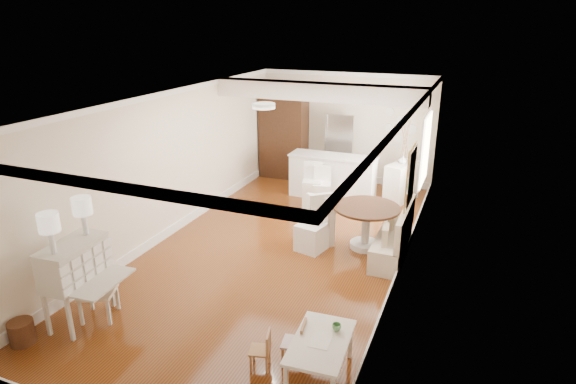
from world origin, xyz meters
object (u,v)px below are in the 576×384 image
Objects in this scene: gustavian_armchair at (98,291)px; bar_stool_left at (312,186)px; kids_table at (320,359)px; bar_stool_right at (322,189)px; dining_table at (366,227)px; slip_chair_far at (318,217)px; pantry_cabinet at (284,135)px; kids_chair_b at (294,342)px; kids_chair_a at (260,350)px; wicker_basket at (22,332)px; sideboard at (402,182)px; slip_chair_near at (312,225)px; secretary_bureau at (77,283)px; fridge at (353,151)px; breakfast_counter at (333,177)px.

bar_stool_left reaches higher than gustavian_armchair.
bar_stool_right is (-1.68, 5.16, 0.22)m from kids_table.
gustavian_armchair reaches higher than kids_table.
dining_table is at bearing 95.08° from kids_table.
pantry_cabinet is at bearing -98.12° from slip_chair_far.
kids_chair_b is 7.62m from pantry_cabinet.
kids_chair_b reaches higher than kids_chair_a.
wicker_basket is 0.63× the size of kids_chair_a.
kids_table is 6.38m from sideboard.
gustavian_armchair is 3.79m from slip_chair_near.
bar_stool_right is (-0.46, 1.99, -0.02)m from slip_chair_near.
slip_chair_near is at bearing -153.71° from dining_table.
secretary_bureau is at bearing -103.91° from kids_chair_a.
kids_chair_a is 0.53× the size of bar_stool_right.
bar_stool_left reaches higher than dining_table.
secretary_bureau is 7.48m from fridge.
slip_chair_far reaches higher than slip_chair_near.
breakfast_counter is 1.99× the size of bar_stool_left.
kids_table is 2.06× the size of kids_chair_a.
bar_stool_left is 0.24m from bar_stool_right.
secretary_bureau is 2.06× the size of kids_chair_b.
secretary_bureau is 3.74× the size of wicker_basket.
dining_table is (3.52, 4.46, 0.25)m from wicker_basket.
bar_stool_left is at bearing -106.79° from slip_chair_far.
secretary_bureau is 7.26m from pantry_cabinet.
breakfast_counter is at bearing -32.43° from pantry_cabinet.
kids_chair_a is at bearing 13.44° from wicker_basket.
gustavian_armchair is 0.90× the size of sideboard.
secretary_bureau is at bearing -105.52° from fridge.
slip_chair_near is 0.98× the size of bar_stool_left.
dining_table is (3.17, 3.76, -0.19)m from secretary_bureau.
kids_table is 0.87× the size of dining_table.
kids_chair_a is at bearing -96.10° from bar_stool_right.
sideboard is at bearing -150.02° from slip_chair_far.
kids_table is 0.46× the size of pantry_cabinet.
gustavian_armchair is at bearing -96.52° from sideboard.
gustavian_armchair is 2.92m from kids_chair_b.
secretary_bureau is at bearing -97.26° from sideboard.
breakfast_counter reaches higher than slip_chair_near.
pantry_cabinet is at bearing 115.56° from kids_table.
secretary_bureau is at bearing 18.74° from slip_chair_far.
slip_chair_far is 1.04× the size of bar_stool_left.
kids_chair_a is (2.57, -0.11, -0.17)m from gustavian_armchair.
breakfast_counter is 1.14m from fridge.
secretary_bureau is at bearing -111.43° from slip_chair_near.
sideboard is at bearing 19.06° from bar_stool_left.
secretary_bureau is 0.52× the size of pantry_cabinet.
pantry_cabinet reaches higher than kids_table.
kids_table is (3.49, 0.14, -0.34)m from secretary_bureau.
bar_stool_right is at bearing -174.46° from kids_chair_b.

